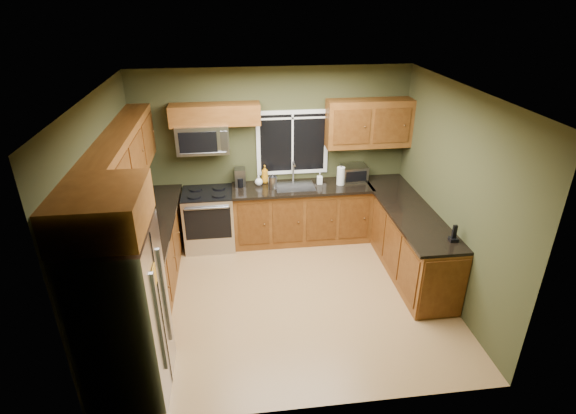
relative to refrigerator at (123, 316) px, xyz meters
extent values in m
plane|color=#987043|center=(1.74, 1.30, -0.90)|extent=(4.20, 4.20, 0.00)
plane|color=white|center=(1.74, 1.30, 1.80)|extent=(4.20, 4.20, 0.00)
plane|color=#36381E|center=(1.74, 3.10, 0.45)|extent=(4.20, 0.00, 4.20)
plane|color=#36381E|center=(1.74, -0.50, 0.45)|extent=(4.20, 0.00, 4.20)
plane|color=#36381E|center=(-0.36, 1.30, 0.45)|extent=(0.00, 3.60, 3.60)
plane|color=#36381E|center=(3.84, 1.30, 0.45)|extent=(0.00, 3.60, 3.60)
cube|color=white|center=(2.04, 3.09, 0.65)|extent=(1.12, 0.03, 1.02)
cube|color=black|center=(2.04, 3.08, 0.65)|extent=(1.00, 0.01, 0.90)
cube|color=white|center=(2.04, 3.07, 0.65)|extent=(0.03, 0.01, 0.90)
cube|color=white|center=(2.04, 3.07, 1.04)|extent=(1.00, 0.01, 0.03)
cube|color=brown|center=(-0.06, 1.78, -0.45)|extent=(0.60, 2.65, 0.90)
cube|color=black|center=(-0.04, 1.78, 0.02)|extent=(0.65, 2.65, 0.04)
cube|color=brown|center=(2.15, 2.80, -0.45)|extent=(2.17, 0.60, 0.90)
cube|color=black|center=(2.15, 2.78, 0.02)|extent=(2.17, 0.65, 0.04)
cube|color=brown|center=(3.54, 1.85, -0.45)|extent=(0.60, 2.50, 0.90)
cube|color=#532B0F|center=(3.54, 0.59, -0.45)|extent=(0.56, 0.02, 0.82)
cube|color=black|center=(3.51, 1.85, 0.02)|extent=(0.65, 2.50, 0.04)
cube|color=brown|center=(-0.20, 1.78, 0.96)|extent=(0.33, 2.65, 0.72)
cube|color=brown|center=(0.89, 2.94, 1.17)|extent=(1.30, 0.33, 0.30)
cube|color=brown|center=(3.19, 2.94, 0.96)|extent=(1.30, 0.33, 0.72)
cube|color=brown|center=(0.00, 0.00, 1.13)|extent=(0.72, 0.90, 0.38)
cube|color=#B7B7BC|center=(0.00, 0.00, 0.00)|extent=(0.72, 0.90, 1.80)
cube|color=slate|center=(0.37, -0.20, 0.05)|extent=(0.03, 0.04, 1.10)
cube|color=slate|center=(0.37, 0.20, 0.05)|extent=(0.03, 0.04, 1.10)
cube|color=black|center=(0.36, 0.00, 0.00)|extent=(0.01, 0.02, 1.78)
cube|color=orange|center=(0.37, -0.10, 0.50)|extent=(0.01, 0.14, 0.20)
cube|color=#B7B7BC|center=(0.69, 2.78, -0.45)|extent=(0.76, 0.65, 0.90)
cube|color=black|center=(0.69, 2.78, 0.00)|extent=(0.76, 0.64, 0.03)
cube|color=black|center=(0.69, 2.45, -0.35)|extent=(0.68, 0.02, 0.50)
cylinder|color=slate|center=(0.69, 2.43, -0.08)|extent=(0.64, 0.04, 0.04)
cylinder|color=black|center=(0.51, 2.64, 0.03)|extent=(0.20, 0.20, 0.01)
cylinder|color=black|center=(0.87, 2.64, 0.03)|extent=(0.20, 0.20, 0.01)
cylinder|color=black|center=(0.51, 2.92, 0.03)|extent=(0.20, 0.20, 0.01)
cylinder|color=black|center=(0.87, 2.92, 0.03)|extent=(0.20, 0.20, 0.01)
cube|color=#B7B7BC|center=(0.69, 2.91, 0.83)|extent=(0.76, 0.38, 0.42)
cube|color=black|center=(0.63, 2.72, 0.83)|extent=(0.54, 0.01, 0.30)
cube|color=slate|center=(1.00, 2.72, 0.83)|extent=(0.10, 0.01, 0.30)
cylinder|color=slate|center=(0.69, 2.70, 0.67)|extent=(0.66, 0.02, 0.02)
cube|color=slate|center=(2.04, 2.78, 0.03)|extent=(0.60, 0.42, 0.02)
cylinder|color=#B7B7BC|center=(2.04, 2.98, 0.21)|extent=(0.03, 0.03, 0.34)
cylinder|color=#B7B7BC|center=(2.04, 2.90, 0.37)|extent=(0.03, 0.18, 0.03)
cube|color=#B7B7BC|center=(3.00, 2.92, 0.16)|extent=(0.42, 0.33, 0.25)
cube|color=black|center=(3.00, 2.77, 0.16)|extent=(0.34, 0.04, 0.17)
cube|color=slate|center=(1.20, 2.95, 0.18)|extent=(0.17, 0.20, 0.27)
cylinder|color=black|center=(1.20, 2.88, 0.11)|extent=(0.10, 0.10, 0.15)
cylinder|color=#B7B7BC|center=(1.69, 2.75, 0.14)|extent=(0.15, 0.15, 0.20)
cone|color=black|center=(1.69, 2.75, 0.25)|extent=(0.10, 0.10, 0.05)
cylinder|color=white|center=(2.76, 2.78, 0.18)|extent=(0.14, 0.14, 0.28)
cylinder|color=slate|center=(2.76, 2.78, 0.33)|extent=(0.02, 0.02, 0.04)
imported|color=orange|center=(1.59, 3.00, 0.18)|extent=(0.12, 0.12, 0.29)
imported|color=white|center=(2.44, 2.84, 0.13)|extent=(0.09, 0.09, 0.18)
imported|color=white|center=(1.49, 2.91, 0.12)|extent=(0.15, 0.15, 0.16)
cube|color=black|center=(3.72, 0.89, 0.06)|extent=(0.10, 0.10, 0.04)
cube|color=black|center=(3.72, 0.89, 0.17)|extent=(0.05, 0.03, 0.17)
camera|label=1|loc=(1.14, -3.54, 2.81)|focal=28.00mm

